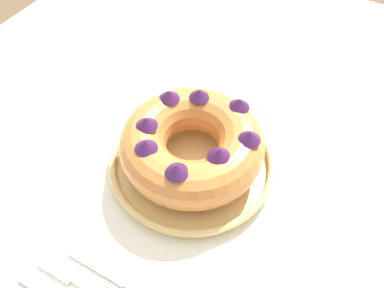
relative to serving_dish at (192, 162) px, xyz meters
name	(u,v)px	position (x,y,z in m)	size (l,w,h in m)	color
dining_table	(188,201)	(-0.03, -0.01, -0.09)	(1.45, 1.25, 0.73)	silver
serving_dish	(192,162)	(0.00, 0.00, 0.00)	(0.28, 0.28, 0.03)	tan
bundt_cake	(192,143)	(0.00, 0.00, 0.05)	(0.23, 0.23, 0.09)	#C67538
fork	(90,288)	(-0.25, 0.02, -0.01)	(0.02, 0.21, 0.01)	white
cake_knife	(129,282)	(-0.22, -0.02, -0.01)	(0.02, 0.18, 0.01)	white
napkin	(253,83)	(0.25, -0.01, -0.01)	(0.15, 0.10, 0.00)	white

